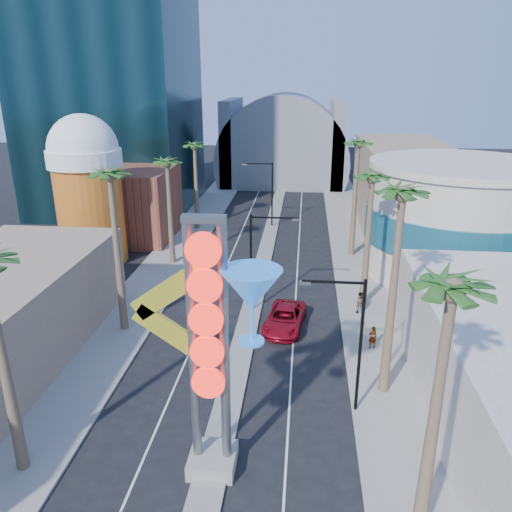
{
  "coord_description": "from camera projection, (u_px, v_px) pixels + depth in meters",
  "views": [
    {
      "loc": [
        3.96,
        -15.83,
        17.75
      ],
      "look_at": [
        0.43,
        19.62,
        4.85
      ],
      "focal_mm": 35.0,
      "sensor_mm": 36.0,
      "label": 1
    }
  ],
  "objects": [
    {
      "name": "hotel_tower",
      "position": [
        106.0,
        15.0,
        63.41
      ],
      "size": [
        20.0,
        20.0,
        50.0
      ],
      "primitive_type": "cube",
      "color": "black",
      "rests_on": "ground"
    },
    {
      "name": "palm_4",
      "position": [
        450.0,
        307.0,
        16.85
      ],
      "size": [
        2.4,
        2.4,
        12.2
      ],
      "color": "brown",
      "rests_on": "ground"
    },
    {
      "name": "palm_7",
      "position": [
        358.0,
        151.0,
        48.51
      ],
      "size": [
        2.4,
        2.4,
        12.7
      ],
      "color": "brown",
      "rests_on": "ground"
    },
    {
      "name": "streetlight_1",
      "position": [
        268.0,
        188.0,
        60.78
      ],
      "size": [
        3.79,
        0.25,
        8.0
      ],
      "color": "black",
      "rests_on": "ground"
    },
    {
      "name": "palm_5",
      "position": [
        401.0,
        208.0,
        25.91
      ],
      "size": [
        2.4,
        2.4,
        13.2
      ],
      "color": "brown",
      "rests_on": "ground"
    },
    {
      "name": "neon_sign",
      "position": [
        227.0,
        334.0,
        21.43
      ],
      "size": [
        6.53,
        2.6,
        12.55
      ],
      "color": "gray",
      "rests_on": "ground"
    },
    {
      "name": "filler_east",
      "position": [
        401.0,
        183.0,
        62.94
      ],
      "size": [
        10.0,
        20.0,
        10.0
      ],
      "primitive_type": "cube",
      "color": "#977661",
      "rests_on": "ground"
    },
    {
      "name": "median",
      "position": [
        268.0,
        241.0,
        56.75
      ],
      "size": [
        1.6,
        84.0,
        0.15
      ],
      "primitive_type": "cube",
      "color": "gray",
      "rests_on": "ground"
    },
    {
      "name": "beer_mug",
      "position": [
        87.0,
        185.0,
        48.21
      ],
      "size": [
        7.0,
        7.0,
        14.5
      ],
      "color": "#CD651B",
      "rests_on": "ground"
    },
    {
      "name": "palm_2",
      "position": [
        167.0,
        169.0,
        46.9
      ],
      "size": [
        2.4,
        2.4,
        11.2
      ],
      "color": "brown",
      "rests_on": "ground"
    },
    {
      "name": "pedestrian_b",
      "position": [
        359.0,
        302.0,
        39.05
      ],
      "size": [
        0.99,
        0.85,
        1.77
      ],
      "primitive_type": "imported",
      "rotation": [
        0.0,
        0.0,
        2.91
      ],
      "color": "gray",
      "rests_on": "sidewalk_east"
    },
    {
      "name": "palm_6",
      "position": [
        372.0,
        186.0,
        37.59
      ],
      "size": [
        2.4,
        2.4,
        11.7
      ],
      "color": "brown",
      "rests_on": "ground"
    },
    {
      "name": "brick_filler_west",
      "position": [
        129.0,
        204.0,
        56.91
      ],
      "size": [
        10.0,
        10.0,
        8.0
      ],
      "primitive_type": "cube",
      "color": "brown",
      "rests_on": "ground"
    },
    {
      "name": "sidewalk_west",
      "position": [
        180.0,
        246.0,
        54.83
      ],
      "size": [
        5.0,
        100.0,
        0.15
      ],
      "primitive_type": "cube",
      "color": "gray",
      "rests_on": "ground"
    },
    {
      "name": "palm_1",
      "position": [
        111.0,
        186.0,
        33.35
      ],
      "size": [
        2.4,
        2.4,
        12.7
      ],
      "color": "brown",
      "rests_on": "ground"
    },
    {
      "name": "palm_3",
      "position": [
        195.0,
        151.0,
        58.13
      ],
      "size": [
        2.4,
        2.4,
        11.2
      ],
      "color": "brown",
      "rests_on": "ground"
    },
    {
      "name": "streetlight_0",
      "position": [
        258.0,
        254.0,
        38.23
      ],
      "size": [
        3.79,
        0.25,
        8.0
      ],
      "color": "black",
      "rests_on": "ground"
    },
    {
      "name": "pedestrian_a",
      "position": [
        373.0,
        337.0,
        34.0
      ],
      "size": [
        0.67,
        0.52,
        1.63
      ],
      "primitive_type": "imported",
      "rotation": [
        0.0,
        0.0,
        3.39
      ],
      "color": "gray",
      "rests_on": "sidewalk_east"
    },
    {
      "name": "turquoise_building",
      "position": [
        457.0,
        220.0,
        45.83
      ],
      "size": [
        16.6,
        16.6,
        10.6
      ],
      "color": "#BBAD9E",
      "rests_on": "ground"
    },
    {
      "name": "canopy",
      "position": [
        283.0,
        157.0,
        87.12
      ],
      "size": [
        22.0,
        16.0,
        22.0
      ],
      "color": "slate",
      "rests_on": "ground"
    },
    {
      "name": "red_pickup",
      "position": [
        285.0,
        318.0,
        37.0
      ],
      "size": [
        3.35,
        6.0,
        1.59
      ],
      "primitive_type": "imported",
      "rotation": [
        0.0,
        0.0,
        -0.13
      ],
      "color": "maroon",
      "rests_on": "ground"
    },
    {
      "name": "sidewalk_east",
      "position": [
        355.0,
        252.0,
        53.06
      ],
      "size": [
        5.0,
        100.0,
        0.15
      ],
      "primitive_type": "cube",
      "color": "gray",
      "rests_on": "ground"
    },
    {
      "name": "streetlight_2",
      "position": [
        352.0,
        334.0,
        26.44
      ],
      "size": [
        3.45,
        0.25,
        8.0
      ],
      "color": "black",
      "rests_on": "ground"
    }
  ]
}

